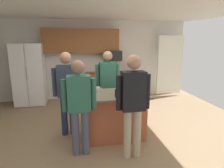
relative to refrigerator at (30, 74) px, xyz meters
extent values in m
plane|color=#937A5B|center=(2.00, -2.38, -0.93)|extent=(7.04, 7.04, 0.00)
plane|color=white|center=(2.00, -2.38, 1.67)|extent=(7.04, 7.04, 0.00)
cube|color=silver|center=(2.00, 0.42, 0.37)|extent=(6.40, 0.10, 2.60)
cube|color=white|center=(4.60, 0.02, 0.17)|extent=(0.90, 0.06, 2.00)
cube|color=brown|center=(1.60, 0.22, 0.99)|extent=(2.40, 0.35, 0.75)
sphere|color=#4C3823|center=(2.20, 0.03, 0.99)|extent=(0.04, 0.04, 0.04)
cube|color=brown|center=(2.60, 0.10, -0.48)|extent=(1.80, 0.60, 0.90)
sphere|color=#4C3823|center=(3.05, -0.22, -0.48)|extent=(0.04, 0.04, 0.04)
cube|color=white|center=(0.00, 0.02, 0.00)|extent=(0.88, 0.70, 1.87)
cube|color=white|center=(-0.22, -0.35, 0.00)|extent=(0.42, 0.04, 1.79)
cube|color=white|center=(0.22, -0.35, 0.00)|extent=(0.42, 0.04, 1.79)
cylinder|color=#B2B2B7|center=(0.00, -0.38, 0.09)|extent=(0.02, 0.02, 0.35)
cube|color=black|center=(2.60, 0.12, 0.52)|extent=(0.56, 0.40, 0.32)
cube|color=#AD5638|center=(2.14, -2.52, -0.49)|extent=(1.14, 0.73, 0.88)
cube|color=#756651|center=(2.14, -2.52, -0.03)|extent=(1.28, 0.87, 0.04)
cylinder|color=#232D4C|center=(1.11, -2.28, -0.51)|extent=(0.13, 0.13, 0.85)
cylinder|color=#232D4C|center=(1.28, -2.28, -0.51)|extent=(0.13, 0.13, 0.85)
cube|color=#2D384C|center=(1.20, -2.28, 0.23)|extent=(0.38, 0.22, 0.64)
sphere|color=tan|center=(1.20, -2.28, 0.69)|extent=(0.23, 0.23, 0.23)
cylinder|color=#2D384C|center=(0.96, -2.28, 0.21)|extent=(0.09, 0.09, 0.57)
cylinder|color=#2D384C|center=(1.44, -2.28, 0.21)|extent=(0.09, 0.09, 0.57)
cylinder|color=tan|center=(2.20, -3.30, -0.51)|extent=(0.13, 0.13, 0.85)
cylinder|color=tan|center=(2.37, -3.30, -0.51)|extent=(0.13, 0.13, 0.85)
cube|color=black|center=(2.28, -3.30, 0.24)|extent=(0.38, 0.22, 0.64)
sphere|color=tan|center=(2.28, -3.30, 0.70)|extent=(0.23, 0.23, 0.23)
cylinder|color=black|center=(2.04, -3.30, 0.22)|extent=(0.09, 0.09, 0.58)
cylinder|color=black|center=(2.52, -3.30, 0.22)|extent=(0.09, 0.09, 0.58)
cylinder|color=#4C5166|center=(2.04, -1.74, -0.52)|extent=(0.13, 0.13, 0.84)
cylinder|color=#4C5166|center=(2.21, -1.74, -0.52)|extent=(0.13, 0.13, 0.84)
cube|color=#2D6651|center=(2.12, -1.74, 0.21)|extent=(0.38, 0.22, 0.63)
sphere|color=tan|center=(2.12, -1.74, 0.67)|extent=(0.23, 0.23, 0.23)
cylinder|color=#2D6651|center=(1.88, -1.74, 0.20)|extent=(0.09, 0.09, 0.56)
cylinder|color=#2D6651|center=(2.36, -1.74, 0.20)|extent=(0.09, 0.09, 0.56)
cylinder|color=#4C5166|center=(1.34, -3.07, -0.53)|extent=(0.13, 0.13, 0.81)
cylinder|color=#4C5166|center=(1.51, -3.07, -0.53)|extent=(0.13, 0.13, 0.81)
cube|color=#2D6651|center=(1.42, -3.07, 0.18)|extent=(0.38, 0.22, 0.61)
sphere|color=#8C664C|center=(1.42, -3.07, 0.62)|extent=(0.22, 0.22, 0.22)
cylinder|color=#2D6651|center=(1.18, -3.07, 0.16)|extent=(0.09, 0.09, 0.55)
cylinder|color=#2D6651|center=(1.66, -3.07, 0.16)|extent=(0.09, 0.09, 0.55)
cylinder|color=black|center=(2.12, -2.78, 0.07)|extent=(0.07, 0.07, 0.15)
cylinder|color=white|center=(1.82, -2.34, 0.04)|extent=(0.08, 0.08, 0.10)
torus|color=white|center=(1.87, -2.34, 0.05)|extent=(0.06, 0.01, 0.06)
cylinder|color=black|center=(2.21, -2.56, 0.07)|extent=(0.07, 0.07, 0.17)
cylinder|color=black|center=(2.32, -2.73, 0.06)|extent=(0.07, 0.07, 0.14)
cylinder|color=black|center=(2.54, -2.30, 0.07)|extent=(0.06, 0.06, 0.16)
cylinder|color=black|center=(2.27, -2.39, 0.06)|extent=(0.08, 0.08, 0.14)
cylinder|color=#4C6B99|center=(1.68, -2.38, 0.04)|extent=(0.08, 0.08, 0.10)
torus|color=#4C6B99|center=(1.73, -2.38, 0.05)|extent=(0.06, 0.01, 0.06)
camera|label=1|loc=(1.38, -6.22, 1.06)|focal=31.31mm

